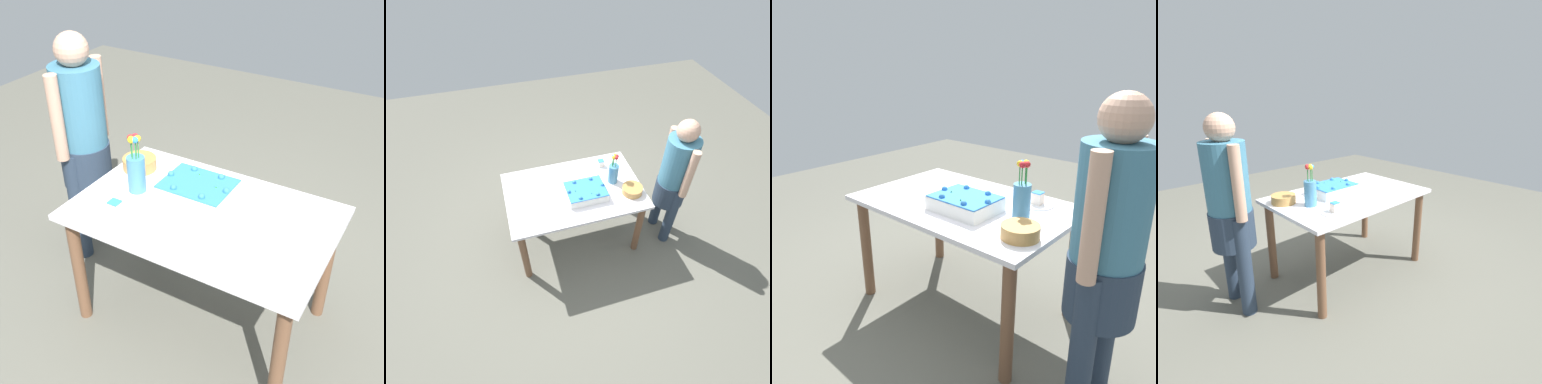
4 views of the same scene
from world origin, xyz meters
The scene contains 8 objects.
ground_plane centered at (0.00, 0.00, 0.00)m, with size 8.00×8.00×0.00m, color #5D5C51.
dining_table centered at (0.00, 0.00, 0.63)m, with size 1.34×0.86×0.75m.
sheet_cake centered at (0.09, -0.10, 0.80)m, with size 0.38×0.29×0.11m.
serving_plate_with_slice centered at (0.37, 0.26, 0.77)m, with size 0.20×0.20×0.08m.
cake_knife centered at (-0.39, -0.16, 0.75)m, with size 0.19×0.02×0.00m, color silver.
flower_vase centered at (0.41, 0.01, 0.88)m, with size 0.10×0.10×0.34m.
fruit_bowl centered at (0.54, -0.19, 0.79)m, with size 0.20×0.20×0.07m, color #B18042.
person_standing centered at (0.97, -0.20, 0.85)m, with size 0.31×0.45×1.49m.
Camera 4 is at (1.72, 1.85, 1.60)m, focal length 28.00 mm.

